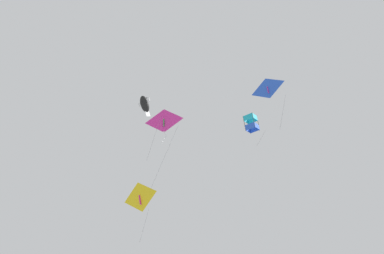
{
  "coord_description": "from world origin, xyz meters",
  "views": [
    {
      "loc": [
        -3.71,
        -24.37,
        17.34
      ],
      "look_at": [
        -1.29,
        2.4,
        35.45
      ],
      "focal_mm": 31.72,
      "sensor_mm": 36.0,
      "label": 1
    }
  ],
  "objects": [
    {
      "name": "kite_box_near_left",
      "position": [
        4.32,
        1.56,
        35.67
      ],
      "size": [
        2.13,
        1.94,
        4.11
      ],
      "rotation": [
        0.19,
        0.0,
        5.55
      ],
      "color": "#1EB2C6"
    },
    {
      "name": "kite_delta_near_right",
      "position": [
        -5.82,
        6.12,
        29.67
      ],
      "size": [
        2.7,
        2.67,
        5.22
      ],
      "rotation": [
        0.33,
        0.0,
        5.51
      ],
      "color": "yellow"
    },
    {
      "name": "kite_delta_far_centre",
      "position": [
        -3.99,
        4.67,
        37.51
      ],
      "size": [
        2.94,
        1.94,
        9.27
      ],
      "rotation": [
        0.16,
        0.0,
        5.97
      ],
      "color": "#DB2D93"
    },
    {
      "name": "kite_delta_highest",
      "position": [
        5.06,
        -2.12,
        36.88
      ],
      "size": [
        2.4,
        2.2,
        5.96
      ],
      "rotation": [
        0.17,
        0.0,
        5.54
      ],
      "color": "blue"
    },
    {
      "name": "kite_fish_low_drifter",
      "position": [
        -5.94,
        1.85,
        37.46
      ],
      "size": [
        2.42,
        1.62,
        7.5
      ],
      "rotation": [
        0.5,
        0.0,
        5.49
      ],
      "color": "black"
    }
  ]
}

